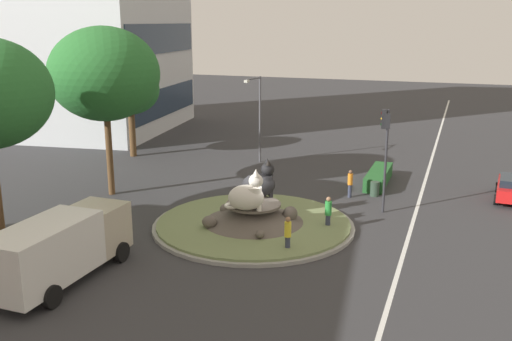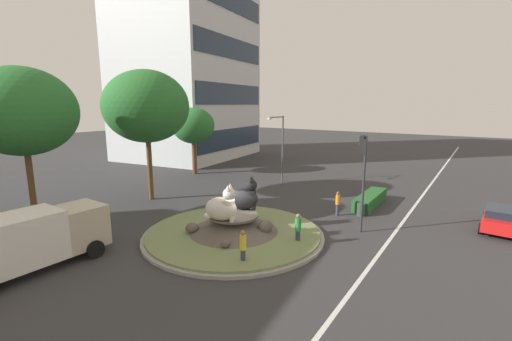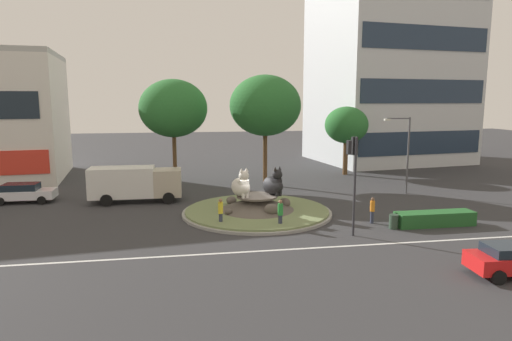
# 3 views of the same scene
# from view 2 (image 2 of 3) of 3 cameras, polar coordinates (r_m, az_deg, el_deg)

# --- Properties ---
(ground_plane) EXTENTS (160.00, 160.00, 0.00)m
(ground_plane) POSITION_cam_2_polar(r_m,az_deg,el_deg) (20.60, -3.70, -10.70)
(ground_plane) COLOR #333335
(lane_centreline) EXTENTS (112.00, 0.20, 0.01)m
(lane_centreline) POSITION_cam_2_polar(r_m,az_deg,el_deg) (17.40, 17.85, -15.48)
(lane_centreline) COLOR silver
(lane_centreline) RESTS_ON ground
(roundabout_island) EXTENTS (10.48, 10.48, 1.30)m
(roundabout_island) POSITION_cam_2_polar(r_m,az_deg,el_deg) (20.45, -3.70, -9.48)
(roundabout_island) COLOR gray
(roundabout_island) RESTS_ON ground
(cat_statue_white) EXTENTS (1.67, 2.34, 2.06)m
(cat_statue_white) POSITION_cam_2_polar(r_m,az_deg,el_deg) (19.03, -5.54, -6.04)
(cat_statue_white) COLOR silver
(cat_statue_white) RESTS_ON roundabout_island
(cat_statue_black) EXTENTS (1.83, 2.32, 2.08)m
(cat_statue_black) POSITION_cam_2_polar(r_m,az_deg,el_deg) (20.90, -1.87, -4.42)
(cat_statue_black) COLOR black
(cat_statue_black) RESTS_ON roundabout_island
(traffic_light_mast) EXTENTS (0.71, 0.57, 5.83)m
(traffic_light_mast) POSITION_cam_2_polar(r_m,az_deg,el_deg) (20.89, 17.27, 1.20)
(traffic_light_mast) COLOR #2D2D33
(traffic_light_mast) RESTS_ON ground
(office_tower) EXTENTS (19.30, 16.50, 29.54)m
(office_tower) POSITION_cam_2_polar(r_m,az_deg,el_deg) (51.82, -11.36, 18.73)
(office_tower) COLOR silver
(office_tower) RESTS_ON ground
(clipped_hedge_strip) EXTENTS (5.11, 1.20, 0.90)m
(clipped_hedge_strip) POSITION_cam_2_polar(r_m,az_deg,el_deg) (27.63, 18.35, -4.60)
(clipped_hedge_strip) COLOR #235B28
(clipped_hedge_strip) RESTS_ON ground
(broadleaf_tree_behind_island) EXTENTS (6.14, 6.14, 9.77)m
(broadleaf_tree_behind_island) POSITION_cam_2_polar(r_m,az_deg,el_deg) (24.72, -34.23, 8.04)
(broadleaf_tree_behind_island) COLOR brown
(broadleaf_tree_behind_island) RESTS_ON ground
(second_tree_near_tower) EXTENTS (4.55, 4.55, 7.22)m
(second_tree_near_tower) POSITION_cam_2_polar(r_m,az_deg,el_deg) (38.01, -10.32, 7.26)
(second_tree_near_tower) COLOR brown
(second_tree_near_tower) RESTS_ON ground
(third_tree_left) EXTENTS (6.55, 6.55, 10.18)m
(third_tree_left) POSITION_cam_2_polar(r_m,az_deg,el_deg) (28.27, -17.71, 10.04)
(third_tree_left) COLOR brown
(third_tree_left) RESTS_ON ground
(streetlight_arm) EXTENTS (2.18, 0.55, 6.48)m
(streetlight_arm) POSITION_cam_2_polar(r_m,az_deg,el_deg) (33.17, 4.13, 4.40)
(streetlight_arm) COLOR #4C4C51
(streetlight_arm) RESTS_ON ground
(pedestrian_orange_shirt) EXTENTS (0.30, 0.30, 1.71)m
(pedestrian_orange_shirt) POSITION_cam_2_polar(r_m,az_deg,el_deg) (24.43, 13.37, -5.19)
(pedestrian_orange_shirt) COLOR #33384C
(pedestrian_orange_shirt) RESTS_ON ground
(pedestrian_green_shirt) EXTENTS (0.34, 0.34, 1.80)m
(pedestrian_green_shirt) POSITION_cam_2_polar(r_m,az_deg,el_deg) (19.04, 6.96, -9.51)
(pedestrian_green_shirt) COLOR #33384C
(pedestrian_green_shirt) RESTS_ON ground
(pedestrian_yellow_shirt) EXTENTS (0.32, 0.32, 1.79)m
(pedestrian_yellow_shirt) POSITION_cam_2_polar(r_m,az_deg,el_deg) (16.66, -2.17, -12.51)
(pedestrian_yellow_shirt) COLOR #33384C
(pedestrian_yellow_shirt) RESTS_ON ground
(hatchback_near_shophouse) EXTENTS (4.31, 2.15, 1.47)m
(hatchback_near_shophouse) POSITION_cam_2_polar(r_m,az_deg,el_deg) (25.77, 35.43, -6.45)
(hatchback_near_shophouse) COLOR red
(hatchback_near_shophouse) RESTS_ON ground
(delivery_box_truck) EXTENTS (7.00, 2.58, 2.76)m
(delivery_box_truck) POSITION_cam_2_polar(r_m,az_deg,el_deg) (19.00, -33.89, -9.56)
(delivery_box_truck) COLOR #B7AD99
(delivery_box_truck) RESTS_ON ground
(litter_bin) EXTENTS (0.56, 0.56, 0.90)m
(litter_bin) POSITION_cam_2_polar(r_m,az_deg,el_deg) (24.88, 16.99, -6.22)
(litter_bin) COLOR #2D4233
(litter_bin) RESTS_ON ground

